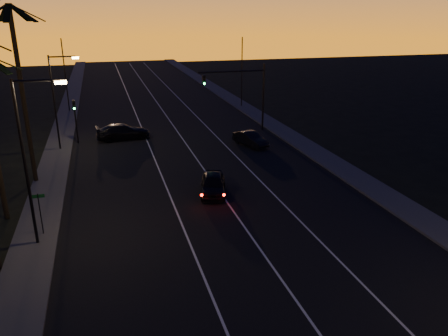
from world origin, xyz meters
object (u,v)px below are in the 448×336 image
object	(u,v)px
right_car	(250,139)
cross_car	(123,132)
signal_mast	(242,86)
lead_car	(213,184)

from	to	relation	value
right_car	cross_car	world-z (taller)	cross_car
right_car	cross_car	bearing A→B (deg)	154.01
signal_mast	right_car	distance (m)	6.84
lead_car	cross_car	distance (m)	16.66
lead_car	cross_car	bearing A→B (deg)	108.08
signal_mast	right_car	world-z (taller)	signal_mast
lead_car	signal_mast	bearing A→B (deg)	65.46
signal_mast	cross_car	distance (m)	12.95
signal_mast	cross_car	world-z (taller)	signal_mast
lead_car	right_car	world-z (taller)	lead_car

